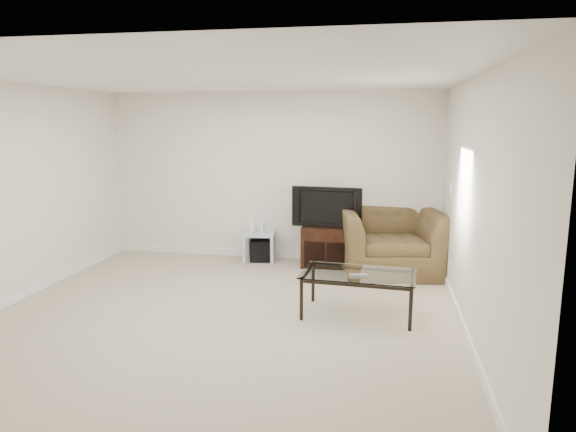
% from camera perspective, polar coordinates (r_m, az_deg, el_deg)
% --- Properties ---
extents(floor, '(5.00, 5.00, 0.00)m').
position_cam_1_polar(floor, '(5.66, -7.36, -11.03)').
color(floor, tan).
rests_on(floor, ground).
extents(ceiling, '(5.00, 5.00, 0.00)m').
position_cam_1_polar(ceiling, '(5.28, -8.01, 15.10)').
color(ceiling, white).
rests_on(ceiling, ground).
extents(wall_back, '(5.00, 0.02, 2.50)m').
position_cam_1_polar(wall_back, '(7.72, -1.89, 4.40)').
color(wall_back, silver).
rests_on(wall_back, ground).
extents(wall_left, '(0.02, 5.00, 2.50)m').
position_cam_1_polar(wall_left, '(6.55, -28.95, 2.01)').
color(wall_left, silver).
rests_on(wall_left, ground).
extents(wall_right, '(0.02, 5.00, 2.50)m').
position_cam_1_polar(wall_right, '(5.13, 19.88, 0.72)').
color(wall_right, silver).
rests_on(wall_right, ground).
extents(plate_back, '(0.12, 0.02, 0.12)m').
position_cam_1_polar(plate_back, '(8.13, -11.62, 4.49)').
color(plate_back, white).
rests_on(plate_back, wall_back).
extents(plate_right_switch, '(0.02, 0.09, 0.13)m').
position_cam_1_polar(plate_right_switch, '(6.70, 17.64, 2.99)').
color(plate_right_switch, white).
rests_on(plate_right_switch, wall_right).
extents(plate_right_outlet, '(0.02, 0.08, 0.12)m').
position_cam_1_polar(plate_right_outlet, '(6.59, 17.49, -5.55)').
color(plate_right_outlet, white).
rests_on(plate_right_outlet, wall_right).
extents(tv_stand, '(0.72, 0.50, 0.60)m').
position_cam_1_polar(tv_stand, '(7.44, 4.44, -3.31)').
color(tv_stand, black).
rests_on(tv_stand, floor).
extents(dvd_player, '(0.41, 0.29, 0.06)m').
position_cam_1_polar(dvd_player, '(7.36, 4.42, -1.88)').
color(dvd_player, black).
rests_on(dvd_player, tv_stand).
extents(television, '(0.94, 0.27, 0.57)m').
position_cam_1_polar(television, '(7.29, 4.47, 1.11)').
color(television, black).
rests_on(television, tv_stand).
extents(side_table, '(0.51, 0.51, 0.43)m').
position_cam_1_polar(side_table, '(7.72, -3.20, -3.40)').
color(side_table, '#AAC5CF').
rests_on(side_table, floor).
extents(subwoofer, '(0.37, 0.37, 0.32)m').
position_cam_1_polar(subwoofer, '(7.75, -2.98, -3.83)').
color(subwoofer, black).
rests_on(subwoofer, floor).
extents(game_console, '(0.08, 0.15, 0.20)m').
position_cam_1_polar(game_console, '(7.65, -4.05, -1.11)').
color(game_console, white).
rests_on(game_console, side_table).
extents(game_case, '(0.05, 0.13, 0.17)m').
position_cam_1_polar(game_case, '(7.63, -2.83, -1.23)').
color(game_case, silver).
rests_on(game_case, side_table).
extents(recliner, '(1.45, 1.07, 1.16)m').
position_cam_1_polar(recliner, '(7.19, 11.36, -1.65)').
color(recliner, '#52311E').
rests_on(recliner, floor).
extents(coffee_table, '(1.24, 0.76, 0.47)m').
position_cam_1_polar(coffee_table, '(5.63, 7.79, -8.60)').
color(coffee_table, black).
rests_on(coffee_table, floor).
extents(remote, '(0.19, 0.10, 0.02)m').
position_cam_1_polar(remote, '(5.45, 7.84, -6.51)').
color(remote, '#B2B2B7').
rests_on(remote, coffee_table).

